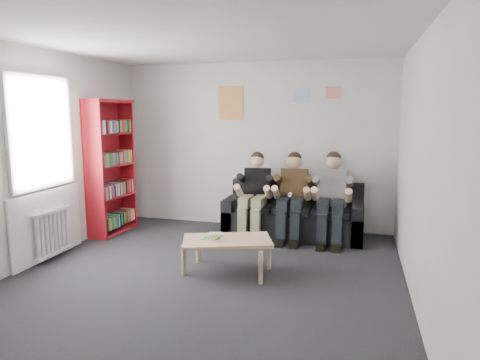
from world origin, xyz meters
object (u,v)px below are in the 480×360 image
Objects in this scene: sofa at (293,217)px; person_middle at (292,197)px; person_left at (254,195)px; person_right at (332,198)px; bookshelf at (112,167)px; coffee_table at (227,243)px.

person_middle is (0.00, -0.20, 0.36)m from sofa.
person_left is 1.17m from person_right.
bookshelf reaches higher than person_left.
person_middle reaches higher than person_left.
coffee_table is (2.26, -1.20, -0.68)m from bookshelf.
bookshelf is 2.65m from coffee_table.
coffee_table is 1.70m from person_middle.
person_middle is 0.99× the size of person_right.
sofa is 2.96m from bookshelf.
bookshelf is 1.60× the size of person_middle.
bookshelf is 3.43m from person_right.
sofa is 1.62× the size of person_left.
sofa is 1.58× the size of person_right.
person_middle reaches higher than sofa.
person_left reaches higher than coffee_table.
person_right is at bearing -18.67° from sofa.
person_left is at bearing -173.63° from person_right.
sofa is 0.71m from person_right.
person_middle is at bearing 11.68° from bookshelf.
bookshelf is 2.03× the size of coffee_table.
bookshelf is at bearing -167.07° from person_right.
person_left reaches higher than sofa.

